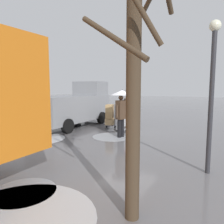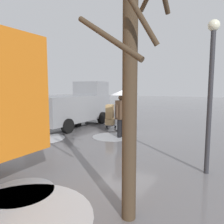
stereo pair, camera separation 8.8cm
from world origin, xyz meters
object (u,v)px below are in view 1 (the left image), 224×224
Objects in this scene: shopping_cart_vendor at (123,120)px; bare_tree_near at (134,86)px; cargo_van_parked_right at (75,106)px; pedestrian_black_side at (122,102)px; hand_dolly_boxes at (110,115)px; pedestrian_pink_side at (128,100)px; street_lamp at (212,82)px.

bare_tree_near reaches higher than shopping_cart_vendor.
cargo_van_parked_right reaches higher than pedestrian_black_side.
pedestrian_pink_side is (-0.83, -0.48, 0.82)m from hand_dolly_boxes.
hand_dolly_boxes is at bearing -43.82° from pedestrian_black_side.
shopping_cart_vendor is at bearing -40.39° from street_lamp.
pedestrian_black_side is 4.66m from street_lamp.
cargo_van_parked_right reaches higher than shopping_cart_vendor.
pedestrian_black_side is 0.56× the size of street_lamp.
pedestrian_pink_side is 0.56× the size of street_lamp.
cargo_van_parked_right is at bearing -44.53° from bare_tree_near.
shopping_cart_vendor is at bearing 99.23° from pedestrian_pink_side.
street_lamp is at bearing 143.47° from hand_dolly_boxes.
cargo_van_parked_right is 5.18× the size of shopping_cart_vendor.
bare_tree_near reaches higher than pedestrian_pink_side.
pedestrian_black_side reaches higher than shopping_cart_vendor.
hand_dolly_boxes is at bearing -56.82° from bare_tree_near.
bare_tree_near is at bearing 135.47° from cargo_van_parked_right.
shopping_cart_vendor is 0.24× the size of bare_tree_near.
street_lamp is (-4.42, 4.37, 0.80)m from pedestrian_pink_side.
pedestrian_black_side is at bearing 136.18° from hand_dolly_boxes.
hand_dolly_boxes is 0.61× the size of pedestrian_pink_side.
cargo_van_parked_right is 8.44m from street_lamp.
street_lamp is at bearing 153.61° from cargo_van_parked_right.
hand_dolly_boxes is at bearing -175.62° from cargo_van_parked_right.
cargo_van_parked_right is at bearing -0.92° from shopping_cart_vendor.
hand_dolly_boxes is (0.94, -0.22, 0.18)m from shopping_cart_vendor.
pedestrian_black_side is (-3.65, 1.18, 0.41)m from cargo_van_parked_right.
bare_tree_near is (-2.94, 5.30, 0.67)m from pedestrian_black_side.
cargo_van_parked_right is 2.51× the size of pedestrian_black_side.
bare_tree_near is at bearing 117.94° from shopping_cart_vendor.
pedestrian_pink_side reaches higher than hand_dolly_boxes.
street_lamp is (-7.49, 3.72, 1.19)m from cargo_van_parked_right.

